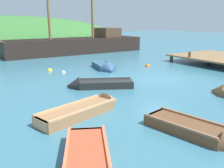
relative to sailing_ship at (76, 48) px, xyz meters
The scene contains 10 objects.
ground_plane 14.68m from the sailing_ship, 94.24° to the right, with size 120.00×120.00×0.00m, color teal.
shore_hill 18.24m from the sailing_ship, 102.07° to the left, with size 40.57×20.54×8.81m, color #387033.
sailing_ship is the anchor object (origin of this frame).
rowboat_center 15.34m from the sailing_ship, 110.68° to the right, with size 3.63×2.51×0.97m.
rowboat_outer_right 10.52m from the sailing_ship, 103.00° to the right, with size 1.76×3.21×1.09m.
rowboat_outer_left 21.87m from the sailing_ship, 104.58° to the right, with size 1.67×3.38×1.02m.
rowboat_far 19.06m from the sailing_ship, 113.38° to the right, with size 3.99×1.96×0.90m.
buoy_orange 11.00m from the sailing_ship, 83.97° to the right, with size 0.43×0.43×0.43m, color orange.
buoy_yellow 10.46m from the sailing_ship, 125.21° to the right, with size 0.39×0.39×0.39m, color yellow.
buoy_white 11.10m from the sailing_ship, 119.33° to the right, with size 0.29×0.29×0.29m, color white.
Camera 1 is at (-10.47, -10.87, 3.47)m, focal length 39.14 mm.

